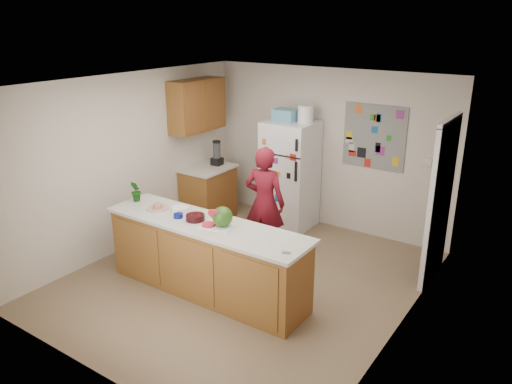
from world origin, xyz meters
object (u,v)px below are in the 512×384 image
Objects in this scene: person at (265,203)px; watermelon at (222,217)px; cherry_bowl at (195,217)px; refrigerator at (290,175)px.

watermelon is (0.22, -1.21, 0.26)m from person.
cherry_bowl is (-0.18, -1.23, 0.16)m from person.
cherry_bowl is (0.10, -2.39, 0.11)m from refrigerator.
watermelon is 1.05× the size of cherry_bowl.
watermelon is at bearing 2.69° from cherry_bowl.
refrigerator is at bearing 101.92° from watermelon.
cherry_bowl is at bearing -87.51° from refrigerator.
watermelon is at bearing -78.08° from refrigerator.
watermelon is at bearing 89.51° from person.
refrigerator is 7.19× the size of watermelon.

